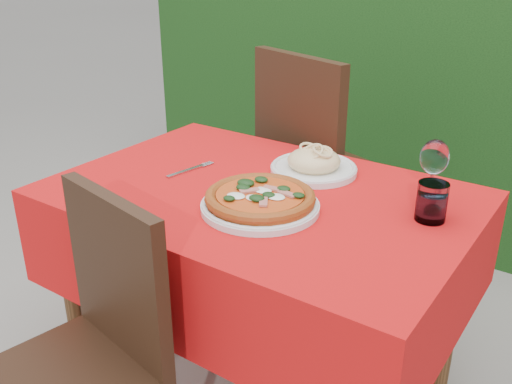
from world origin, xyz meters
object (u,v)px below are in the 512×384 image
Objects in this scene: water_glass at (431,204)px; wine_glass at (434,160)px; chair_near at (90,343)px; pasta_plate at (314,164)px; pizza_plate at (260,200)px; chair_far at (317,162)px; fork at (186,171)px.

water_glass is 0.13m from wine_glass.
chair_near is 3.13× the size of pasta_plate.
pizza_plate is 3.56× the size of water_glass.
wine_glass is at bearing -4.82° from pasta_plate.
chair_far reaches higher than pizza_plate.
fork is at bearing -164.85° from wine_glass.
wine_glass is (0.58, 0.79, 0.38)m from chair_near.
chair_near reaches higher than pasta_plate.
wine_glass is at bearing 25.41° from fork.
chair_far reaches higher than wine_glass.
chair_near is 4.34× the size of fork.
pizza_plate is 0.47m from water_glass.
chair_far is 5.34× the size of wine_glass.
pasta_plate is (-0.01, 0.33, -0.00)m from pizza_plate.
pasta_plate is at bearing 134.63° from chair_far.
fork is at bearing 164.94° from pizza_plate.
wine_glass is (0.40, -0.03, 0.11)m from pasta_plate.
chair_near is 0.66m from fork.
pasta_plate reaches higher than pizza_plate.
water_glass is 0.79m from fork.
pasta_plate is at bearing 88.71° from chair_near.
water_glass is at bearing 157.86° from chair_far.
chair_near is 1.05m from wine_glass.
fork is at bearing 117.36° from chair_near.
water_glass is at bearing -69.11° from wine_glass.
chair_far is at bearing 87.97° from fork.
water_glass reaches higher than pizza_plate.
chair_far is 9.76× the size of water_glass.
fork is at bearing -171.89° from water_glass.
pizza_plate is 1.89× the size of fork.
fork is (-0.35, -0.24, -0.03)m from pasta_plate.
chair_near is 0.59m from pizza_plate.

